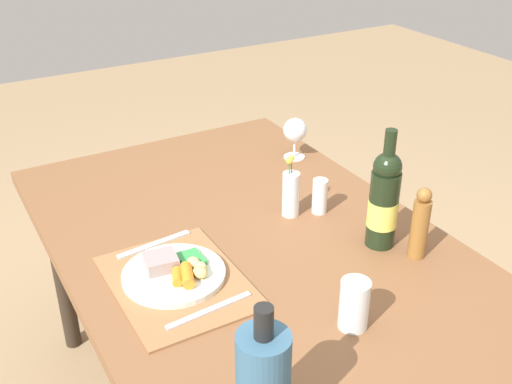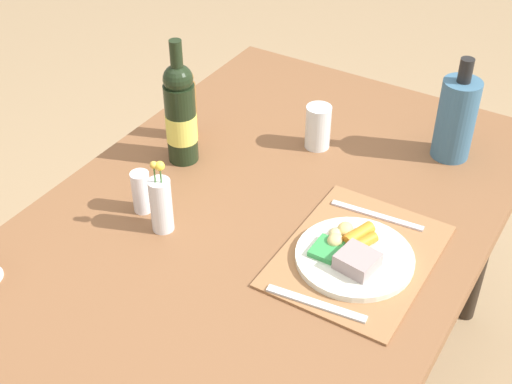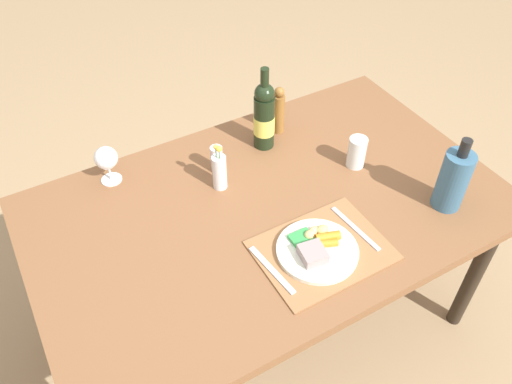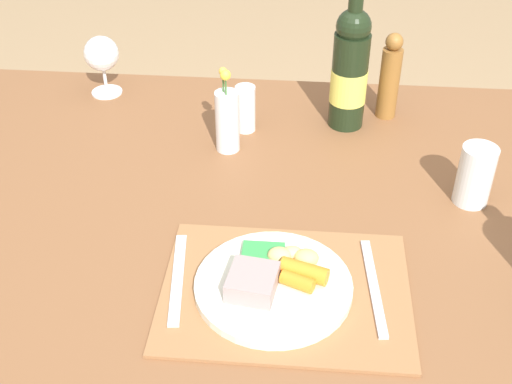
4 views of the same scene
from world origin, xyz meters
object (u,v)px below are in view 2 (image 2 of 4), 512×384
at_px(salt_shaker, 141,192).
at_px(flower_vase, 161,204).
at_px(dining_table, 250,249).
at_px(pepper_mill, 188,106).
at_px(fork, 316,303).
at_px(wine_bottle, 181,114).
at_px(dinner_plate, 353,255).
at_px(knife, 377,215).
at_px(water_tumbler, 318,129).
at_px(cooler_bottle, 456,118).

distance_m(salt_shaker, flower_vase, 0.09).
relative_size(dining_table, pepper_mill, 7.96).
bearing_deg(flower_vase, fork, -94.83).
relative_size(salt_shaker, flower_vase, 0.56).
distance_m(wine_bottle, flower_vase, 0.28).
distance_m(dinner_plate, knife, 0.16).
bearing_deg(salt_shaker, pepper_mill, 15.98).
bearing_deg(dining_table, salt_shaker, 106.34).
height_order(water_tumbler, flower_vase, flower_vase).
relative_size(knife, salt_shaker, 2.10).
bearing_deg(fork, flower_vase, 78.65).
bearing_deg(pepper_mill, dining_table, -125.44).
relative_size(pepper_mill, wine_bottle, 0.60).
bearing_deg(water_tumbler, cooler_bottle, -65.57).
xyz_separation_m(cooler_bottle, salt_shaker, (-0.59, 0.53, -0.06)).
bearing_deg(salt_shaker, dining_table, -73.66).
bearing_deg(dining_table, cooler_bottle, -29.05).
xyz_separation_m(dining_table, dinner_plate, (0.02, -0.25, 0.08)).
relative_size(fork, wine_bottle, 0.64).
distance_m(dining_table, water_tumbler, 0.39).
relative_size(dinner_plate, wine_bottle, 0.77).
distance_m(cooler_bottle, salt_shaker, 0.79).
bearing_deg(water_tumbler, salt_shaker, 153.62).
relative_size(water_tumbler, pepper_mill, 0.60).
xyz_separation_m(fork, cooler_bottle, (0.65, -0.05, 0.10)).
bearing_deg(fork, dining_table, 53.95).
xyz_separation_m(pepper_mill, flower_vase, (-0.34, -0.17, -0.02)).
relative_size(dinner_plate, fork, 1.21).
bearing_deg(salt_shaker, dinner_plate, -79.29).
relative_size(knife, cooler_bottle, 0.80).
distance_m(dining_table, dinner_plate, 0.26).
distance_m(dinner_plate, cooler_bottle, 0.50).
bearing_deg(cooler_bottle, dining_table, 150.95).
bearing_deg(wine_bottle, knife, -86.19).
relative_size(dining_table, cooler_bottle, 5.76).
xyz_separation_m(dinner_plate, fork, (-0.16, 0.01, -0.01)).
distance_m(fork, knife, 0.32).
relative_size(knife, wine_bottle, 0.67).
height_order(fork, wine_bottle, wine_bottle).
bearing_deg(dinner_plate, salt_shaker, 100.71).
relative_size(dining_table, wine_bottle, 4.80).
height_order(water_tumbler, pepper_mill, pepper_mill).
relative_size(water_tumbler, salt_shaker, 1.13).
height_order(water_tumbler, salt_shaker, water_tumbler).
height_order(dining_table, pepper_mill, pepper_mill).
xyz_separation_m(dinner_plate, salt_shaker, (-0.09, 0.49, 0.03)).
xyz_separation_m(fork, flower_vase, (0.03, 0.40, 0.06)).
height_order(dinner_plate, fork, dinner_plate).
xyz_separation_m(pepper_mill, wine_bottle, (-0.09, -0.05, 0.04)).
distance_m(dinner_plate, salt_shaker, 0.50).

